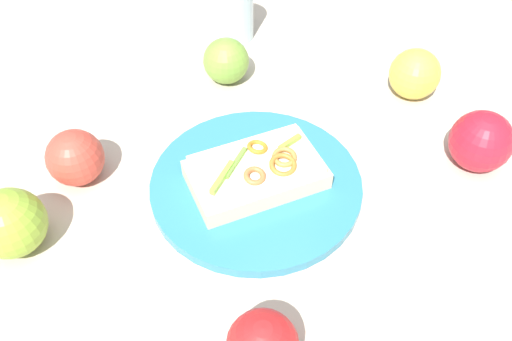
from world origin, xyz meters
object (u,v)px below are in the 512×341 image
object	(u,v)px
sandwich	(257,172)
drinking_glass	(231,10)
apple_1	(10,223)
apple_3	(415,74)
apple_4	(481,141)
apple_2	(226,61)
plate	(256,185)
apple_0	(75,158)

from	to	relation	value
sandwich	drinking_glass	distance (m)	0.36
apple_1	drinking_glass	distance (m)	0.50
apple_3	sandwich	bearing A→B (deg)	-86.84
apple_4	apple_2	bearing A→B (deg)	-154.56
sandwich	drinking_glass	world-z (taller)	drinking_glass
plate	apple_1	distance (m)	0.30
sandwich	apple_1	size ratio (longest dim) A/B	2.24
sandwich	apple_2	distance (m)	0.24
apple_0	apple_2	size ratio (longest dim) A/B	1.04
apple_0	drinking_glass	bearing A→B (deg)	114.28
sandwich	apple_2	bearing A→B (deg)	78.14
plate	apple_0	size ratio (longest dim) A/B	3.69
drinking_glass	sandwich	bearing A→B (deg)	-29.30
sandwich	apple_1	bearing A→B (deg)	174.18
drinking_glass	apple_1	bearing A→B (deg)	-64.43
plate	apple_3	xyz separation A→B (m)	(-0.02, 0.31, 0.03)
sandwich	apple_4	size ratio (longest dim) A/B	2.24
sandwich	apple_0	bearing A→B (deg)	151.82
apple_0	apple_1	world-z (taller)	apple_1
sandwich	apple_1	distance (m)	0.30
apple_1	apple_2	xyz separation A→B (m)	(-0.12, 0.38, -0.01)
plate	apple_4	distance (m)	0.30
plate	apple_4	world-z (taller)	apple_4
apple_4	plate	bearing A→B (deg)	-117.35
plate	apple_1	size ratio (longest dim) A/B	3.32
plate	apple_1	xyz separation A→B (m)	(-0.09, -0.28, 0.03)
drinking_glass	plate	bearing A→B (deg)	-29.40
apple_2	apple_3	size ratio (longest dim) A/B	0.94
sandwich	apple_3	world-z (taller)	apple_3
sandwich	apple_3	xyz separation A→B (m)	(-0.02, 0.31, 0.01)
apple_4	drinking_glass	distance (m)	0.46
plate	drinking_glass	size ratio (longest dim) A/B	2.73
plate	apple_3	bearing A→B (deg)	93.05
plate	drinking_glass	world-z (taller)	drinking_glass
drinking_glass	apple_0	bearing A→B (deg)	-65.72
apple_1	apple_4	xyz separation A→B (m)	(0.23, 0.55, -0.00)
plate	apple_2	xyz separation A→B (m)	(-0.21, 0.10, 0.03)
apple_4	drinking_glass	world-z (taller)	drinking_glass
drinking_glass	apple_2	bearing A→B (deg)	-38.20
drinking_glass	apple_3	bearing A→B (deg)	24.02
apple_2	drinking_glass	size ratio (longest dim) A/B	0.71
sandwich	drinking_glass	size ratio (longest dim) A/B	1.84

